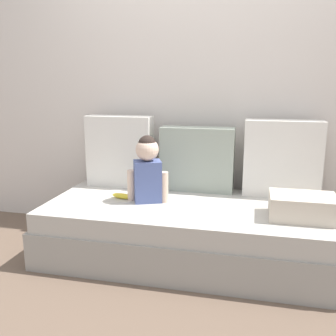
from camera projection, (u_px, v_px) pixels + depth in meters
name	position (u px, v px, depth m)	size (l,w,h in m)	color
ground_plane	(188.00, 256.00, 2.69)	(12.00, 12.00, 0.00)	brown
back_wall	(203.00, 78.00, 2.96)	(5.23, 0.10, 2.52)	silver
couch	(188.00, 231.00, 2.64)	(2.03, 0.91, 0.40)	#9C978F
throw_pillow_left	(120.00, 151.00, 3.01)	(0.53, 0.16, 0.57)	silver
throw_pillow_center	(197.00, 159.00, 2.88)	(0.56, 0.16, 0.49)	#99A393
throw_pillow_right	(282.00, 159.00, 2.73)	(0.55, 0.16, 0.56)	silver
toddler	(147.00, 169.00, 2.61)	(0.30, 0.21, 0.47)	#4C5B93
banana	(122.00, 196.00, 2.71)	(0.17, 0.04, 0.04)	yellow
folded_blanket	(303.00, 207.00, 2.31)	(0.40, 0.28, 0.15)	beige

